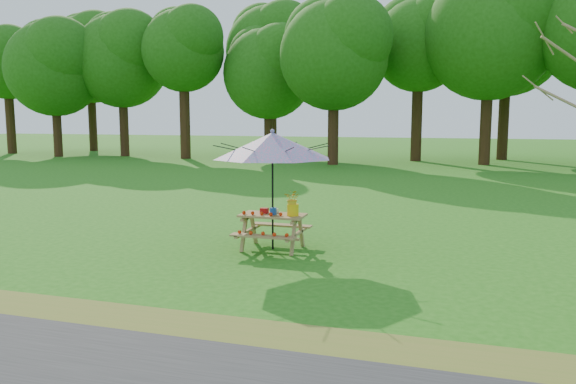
% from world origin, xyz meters
% --- Properties ---
extents(ground, '(120.00, 120.00, 0.00)m').
position_xyz_m(ground, '(0.00, 0.00, 0.00)').
color(ground, '#236C14').
rests_on(ground, ground).
extents(drygrass_strip, '(120.00, 1.20, 0.01)m').
position_xyz_m(drygrass_strip, '(0.00, -2.80, 0.00)').
color(drygrass_strip, olive).
rests_on(drygrass_strip, ground).
extents(treeline, '(60.00, 12.00, 16.00)m').
position_xyz_m(treeline, '(0.00, 22.00, 8.00)').
color(treeline, '#1E580F').
rests_on(treeline, ground).
extents(picnic_table, '(1.20, 1.32, 0.67)m').
position_xyz_m(picnic_table, '(1.48, 1.34, 0.33)').
color(picnic_table, olive).
rests_on(picnic_table, ground).
extents(patio_umbrella, '(2.51, 2.51, 2.25)m').
position_xyz_m(patio_umbrella, '(1.48, 1.35, 1.95)').
color(patio_umbrella, black).
rests_on(patio_umbrella, ground).
extents(produce_bins, '(0.35, 0.38, 0.13)m').
position_xyz_m(produce_bins, '(1.42, 1.39, 0.72)').
color(produce_bins, '#AF0E0E').
rests_on(produce_bins, picnic_table).
extents(tomatoes_row, '(0.77, 0.13, 0.07)m').
position_xyz_m(tomatoes_row, '(1.33, 1.17, 0.71)').
color(tomatoes_row, red).
rests_on(tomatoes_row, picnic_table).
extents(flower_bucket, '(0.33, 0.30, 0.48)m').
position_xyz_m(flower_bucket, '(1.88, 1.31, 0.92)').
color(flower_bucket, yellow).
rests_on(flower_bucket, picnic_table).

